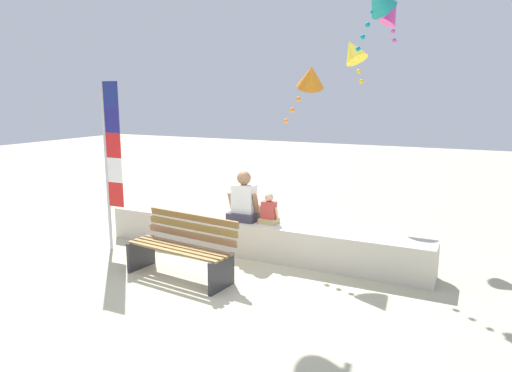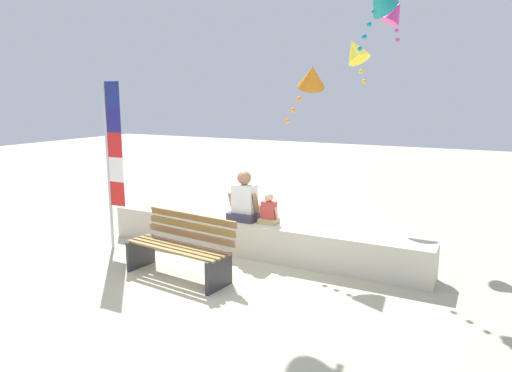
{
  "view_description": "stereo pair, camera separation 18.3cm",
  "coord_description": "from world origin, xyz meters",
  "px_view_note": "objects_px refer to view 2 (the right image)",
  "views": [
    {
      "loc": [
        3.2,
        -5.17,
        2.55
      ],
      "look_at": [
        -0.01,
        1.39,
        1.15
      ],
      "focal_mm": 32.63,
      "sensor_mm": 36.0,
      "label": 1
    },
    {
      "loc": [
        3.37,
        -5.09,
        2.55
      ],
      "look_at": [
        -0.01,
        1.39,
        1.15
      ],
      "focal_mm": 32.63,
      "sensor_mm": 36.0,
      "label": 2
    }
  ],
  "objects_px": {
    "flag_banner": "(112,155)",
    "kite_yellow": "(356,51)",
    "park_bench": "(181,248)",
    "person_child": "(269,212)",
    "kite_magenta": "(395,13)",
    "person_adult": "(244,201)",
    "kite_orange": "(311,78)"
  },
  "relations": [
    {
      "from": "park_bench",
      "to": "kite_yellow",
      "type": "xyz_separation_m",
      "value": [
        1.49,
        3.36,
        2.96
      ]
    },
    {
      "from": "kite_yellow",
      "to": "person_child",
      "type": "bearing_deg",
      "value": -110.33
    },
    {
      "from": "park_bench",
      "to": "kite_yellow",
      "type": "relative_size",
      "value": 1.97
    },
    {
      "from": "park_bench",
      "to": "kite_yellow",
      "type": "bearing_deg",
      "value": 66.03
    },
    {
      "from": "kite_yellow",
      "to": "kite_magenta",
      "type": "height_order",
      "value": "kite_magenta"
    },
    {
      "from": "person_child",
      "to": "kite_orange",
      "type": "xyz_separation_m",
      "value": [
        0.36,
        0.82,
        2.12
      ]
    },
    {
      "from": "person_adult",
      "to": "person_child",
      "type": "distance_m",
      "value": 0.47
    },
    {
      "from": "park_bench",
      "to": "flag_banner",
      "type": "xyz_separation_m",
      "value": [
        -1.71,
        0.48,
        1.2
      ]
    },
    {
      "from": "park_bench",
      "to": "kite_orange",
      "type": "bearing_deg",
      "value": 62.83
    },
    {
      "from": "park_bench",
      "to": "kite_magenta",
      "type": "distance_m",
      "value": 6.0
    },
    {
      "from": "kite_yellow",
      "to": "park_bench",
      "type": "bearing_deg",
      "value": -113.97
    },
    {
      "from": "kite_yellow",
      "to": "kite_orange",
      "type": "bearing_deg",
      "value": -107.71
    },
    {
      "from": "park_bench",
      "to": "kite_magenta",
      "type": "relative_size",
      "value": 1.99
    },
    {
      "from": "park_bench",
      "to": "flag_banner",
      "type": "bearing_deg",
      "value": 164.38
    },
    {
      "from": "person_adult",
      "to": "kite_magenta",
      "type": "xyz_separation_m",
      "value": [
        1.67,
        2.94,
        3.25
      ]
    },
    {
      "from": "person_child",
      "to": "kite_magenta",
      "type": "height_order",
      "value": "kite_magenta"
    },
    {
      "from": "flag_banner",
      "to": "kite_magenta",
      "type": "bearing_deg",
      "value": 46.05
    },
    {
      "from": "person_child",
      "to": "kite_orange",
      "type": "height_order",
      "value": "kite_orange"
    },
    {
      "from": "person_adult",
      "to": "park_bench",
      "type": "bearing_deg",
      "value": -102.41
    },
    {
      "from": "person_child",
      "to": "kite_magenta",
      "type": "distance_m",
      "value": 4.64
    },
    {
      "from": "park_bench",
      "to": "person_child",
      "type": "height_order",
      "value": "person_child"
    },
    {
      "from": "person_adult",
      "to": "kite_yellow",
      "type": "relative_size",
      "value": 0.96
    },
    {
      "from": "park_bench",
      "to": "kite_orange",
      "type": "relative_size",
      "value": 1.65
    },
    {
      "from": "flag_banner",
      "to": "kite_magenta",
      "type": "height_order",
      "value": "kite_magenta"
    },
    {
      "from": "person_child",
      "to": "kite_yellow",
      "type": "height_order",
      "value": "kite_yellow"
    },
    {
      "from": "person_adult",
      "to": "person_child",
      "type": "bearing_deg",
      "value": 0.05
    },
    {
      "from": "kite_orange",
      "to": "kite_magenta",
      "type": "height_order",
      "value": "kite_magenta"
    },
    {
      "from": "flag_banner",
      "to": "kite_magenta",
      "type": "distance_m",
      "value": 5.85
    },
    {
      "from": "person_adult",
      "to": "kite_yellow",
      "type": "distance_m",
      "value": 3.42
    },
    {
      "from": "flag_banner",
      "to": "kite_yellow",
      "type": "height_order",
      "value": "kite_yellow"
    },
    {
      "from": "person_adult",
      "to": "flag_banner",
      "type": "bearing_deg",
      "value": -156.59
    },
    {
      "from": "park_bench",
      "to": "person_child",
      "type": "bearing_deg",
      "value": 60.97
    }
  ]
}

